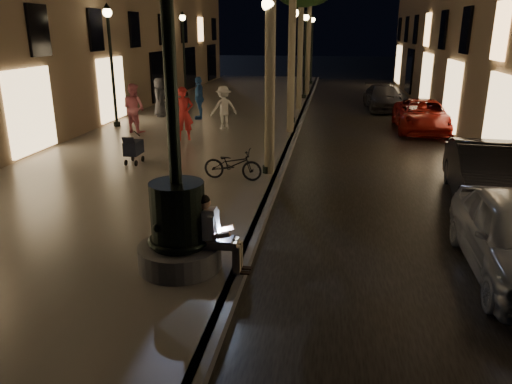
% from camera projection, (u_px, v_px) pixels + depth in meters
% --- Properties ---
extents(ground, '(120.00, 120.00, 0.00)m').
position_uv_depth(ground, '(297.00, 132.00, 20.62)').
color(ground, black).
rests_on(ground, ground).
extents(cobble_lane, '(6.00, 45.00, 0.02)m').
position_uv_depth(cobble_lane, '(371.00, 134.00, 20.18)').
color(cobble_lane, black).
rests_on(cobble_lane, ground).
extents(promenade, '(8.00, 45.00, 0.20)m').
position_uv_depth(promenade, '(203.00, 126.00, 21.17)').
color(promenade, slate).
rests_on(promenade, ground).
extents(curb_strip, '(0.25, 45.00, 0.20)m').
position_uv_depth(curb_strip, '(297.00, 129.00, 20.59)').
color(curb_strip, '#59595B').
rests_on(curb_strip, ground).
extents(fountain_lamppost, '(1.40, 1.40, 5.21)m').
position_uv_depth(fountain_lamppost, '(178.00, 211.00, 8.19)').
color(fountain_lamppost, '#59595B').
rests_on(fountain_lamppost, promenade).
extents(seated_man_laptop, '(0.94, 0.32, 1.31)m').
position_uv_depth(seated_man_laptop, '(214.00, 231.00, 8.20)').
color(seated_man_laptop, gray).
rests_on(seated_man_laptop, promenade).
extents(lamp_curb_a, '(0.36, 0.36, 4.81)m').
position_uv_depth(lamp_curb_a, '(268.00, 62.00, 13.08)').
color(lamp_curb_a, black).
rests_on(lamp_curb_a, promenade).
extents(lamp_curb_b, '(0.36, 0.36, 4.81)m').
position_uv_depth(lamp_curb_b, '(293.00, 49.00, 20.59)').
color(lamp_curb_b, black).
rests_on(lamp_curb_b, promenade).
extents(lamp_curb_c, '(0.36, 0.36, 4.81)m').
position_uv_depth(lamp_curb_c, '(305.00, 44.00, 28.10)').
color(lamp_curb_c, black).
rests_on(lamp_curb_c, promenade).
extents(lamp_curb_d, '(0.36, 0.36, 4.81)m').
position_uv_depth(lamp_curb_d, '(312.00, 41.00, 35.61)').
color(lamp_curb_d, black).
rests_on(lamp_curb_d, promenade).
extents(lamp_left_b, '(0.36, 0.36, 4.81)m').
position_uv_depth(lamp_left_b, '(111.00, 50.00, 19.75)').
color(lamp_left_b, black).
rests_on(lamp_left_b, promenade).
extents(lamp_left_c, '(0.36, 0.36, 4.81)m').
position_uv_depth(lamp_left_c, '(184.00, 43.00, 29.14)').
color(lamp_left_c, black).
rests_on(lamp_left_c, promenade).
extents(stroller, '(0.40, 0.94, 0.96)m').
position_uv_depth(stroller, '(133.00, 148.00, 14.81)').
color(stroller, black).
rests_on(stroller, promenade).
extents(car_second, '(1.83, 4.39, 1.41)m').
position_uv_depth(car_second, '(486.00, 173.00, 12.13)').
color(car_second, black).
rests_on(car_second, ground).
extents(car_third, '(2.19, 4.63, 1.28)m').
position_uv_depth(car_third, '(423.00, 116.00, 20.54)').
color(car_third, maroon).
rests_on(car_third, ground).
extents(car_rear, '(2.01, 4.36, 1.24)m').
position_uv_depth(car_rear, '(383.00, 98.00, 26.06)').
color(car_rear, '#302F35').
rests_on(car_rear, ground).
extents(pedestrian_red, '(0.81, 0.66, 1.90)m').
position_uv_depth(pedestrian_red, '(184.00, 114.00, 17.87)').
color(pedestrian_red, red).
rests_on(pedestrian_red, promenade).
extents(pedestrian_pink, '(1.11, 1.01, 1.88)m').
position_uv_depth(pedestrian_pink, '(134.00, 108.00, 19.22)').
color(pedestrian_pink, '#D67182').
rests_on(pedestrian_pink, promenade).
extents(pedestrian_white, '(1.27, 1.12, 1.71)m').
position_uv_depth(pedestrian_white, '(224.00, 108.00, 19.90)').
color(pedestrian_white, silver).
rests_on(pedestrian_white, promenade).
extents(pedestrian_blue, '(0.65, 1.16, 1.86)m').
position_uv_depth(pedestrian_blue, '(199.00, 98.00, 22.10)').
color(pedestrian_blue, '#2A579A').
rests_on(pedestrian_blue, promenade).
extents(pedestrian_dark, '(0.62, 0.90, 1.76)m').
position_uv_depth(pedestrian_dark, '(159.00, 97.00, 22.71)').
color(pedestrian_dark, '#323237').
rests_on(pedestrian_dark, promenade).
extents(bicycle, '(1.63, 0.69, 0.84)m').
position_uv_depth(bicycle, '(233.00, 164.00, 13.28)').
color(bicycle, black).
rests_on(bicycle, promenade).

